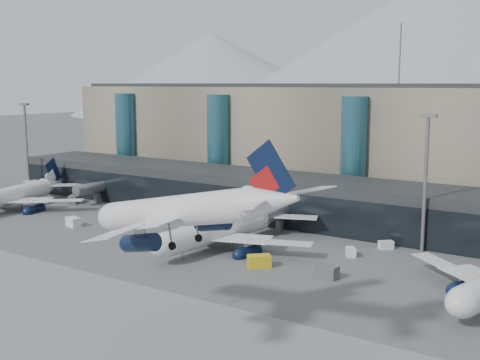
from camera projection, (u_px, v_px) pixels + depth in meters
name	position (u px, v px, depth m)	size (l,w,h in m)	color
ground	(122.00, 296.00, 88.93)	(900.00, 900.00, 0.00)	#515154
runway_strip	(39.00, 330.00, 76.57)	(400.00, 40.00, 0.04)	slate
runway_markings	(38.00, 330.00, 76.56)	(128.00, 1.00, 0.02)	gold
concourse	(303.00, 200.00, 135.73)	(170.00, 27.00, 10.00)	black
terminal_main	(279.00, 138.00, 174.23)	(130.00, 30.00, 31.00)	gray
teal_towers	(281.00, 150.00, 155.84)	(116.40, 19.40, 46.00)	#25596A
lightmast_left	(26.00, 144.00, 167.17)	(3.00, 1.20, 25.60)	slate
lightmast_mid	(426.00, 175.00, 109.90)	(3.00, 1.20, 25.60)	slate
hero_jet	(194.00, 203.00, 67.12)	(31.54, 31.93, 10.32)	silver
jet_parked_left	(19.00, 189.00, 151.50)	(37.87, 38.95, 12.52)	silver
jet_parked_mid	(231.00, 220.00, 116.47)	(38.93, 38.76, 12.62)	silver
veh_a	(73.00, 222.00, 131.57)	(3.60, 2.03, 2.03)	silver
veh_b	(138.00, 220.00, 134.69)	(2.37, 1.46, 1.37)	gold
veh_c	(326.00, 272.00, 96.88)	(3.82, 2.02, 2.12)	#4E4E53
veh_d	(386.00, 245.00, 113.83)	(2.72, 1.46, 1.55)	silver
veh_f	(74.00, 199.00, 156.97)	(3.87, 2.05, 2.16)	#4E4E53
veh_g	(351.00, 252.00, 109.04)	(2.69, 1.57, 1.57)	silver
veh_h	(259.00, 261.00, 102.43)	(3.91, 2.06, 2.16)	gold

